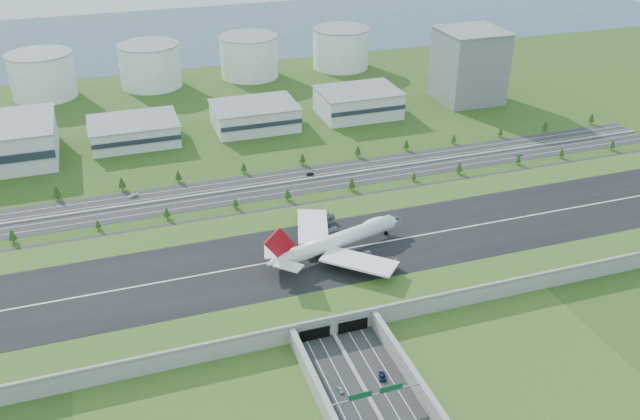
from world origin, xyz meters
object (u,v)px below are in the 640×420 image
object	(u,v)px
fuel_tank_a	(42,76)
car_2	(382,376)
office_tower	(469,66)
car_0	(340,390)
car_6	(518,154)
car_5	(310,174)
car_7	(133,195)
boeing_747	(338,240)

from	to	relation	value
fuel_tank_a	car_2	world-z (taller)	fuel_tank_a
office_tower	fuel_tank_a	world-z (taller)	office_tower
office_tower	car_0	bearing A→B (deg)	-126.98
fuel_tank_a	car_2	xyz separation A→B (m)	(128.97, -390.56, -16.60)
fuel_tank_a	car_6	distance (m)	373.47
car_0	car_5	xyz separation A→B (m)	(46.72, 182.87, 0.05)
car_7	fuel_tank_a	bearing A→B (deg)	176.01
car_0	car_7	bearing A→B (deg)	106.63
car_6	car_7	xyz separation A→B (m)	(-246.69, 20.55, 0.09)
office_tower	car_0	world-z (taller)	office_tower
fuel_tank_a	car_2	distance (m)	411.63
office_tower	car_7	world-z (taller)	office_tower
car_6	office_tower	bearing A→B (deg)	-23.59
boeing_747	car_2	size ratio (longest dim) A/B	13.88
office_tower	car_5	world-z (taller)	office_tower
office_tower	boeing_747	bearing A→B (deg)	-132.62
car_2	car_6	bearing A→B (deg)	-121.12
car_0	car_2	xyz separation A→B (m)	(17.76, 1.76, 0.09)
fuel_tank_a	car_7	world-z (taller)	fuel_tank_a
car_5	car_2	bearing A→B (deg)	-7.22
boeing_747	office_tower	bearing A→B (deg)	31.95
office_tower	car_2	xyz separation A→B (m)	(-191.03, -275.56, -26.60)
car_5	car_6	xyz separation A→B (m)	(139.81, -15.39, -0.01)
fuel_tank_a	boeing_747	bearing A→B (deg)	-65.92
boeing_747	fuel_tank_a	bearing A→B (deg)	98.65
fuel_tank_a	car_0	world-z (taller)	fuel_tank_a
car_2	car_6	world-z (taller)	car_2
boeing_747	car_6	world-z (taller)	boeing_747
fuel_tank_a	car_6	xyz separation A→B (m)	(297.74, -224.84, -16.65)
boeing_747	car_6	distance (m)	181.19
office_tower	fuel_tank_a	bearing A→B (deg)	160.23
car_7	boeing_747	bearing A→B (deg)	21.43
car_0	car_5	world-z (taller)	car_5
fuel_tank_a	car_7	size ratio (longest dim) A/B	8.78
car_0	car_2	bearing A→B (deg)	4.55
fuel_tank_a	boeing_747	xyz separation A→B (m)	(139.21, -311.45, -2.58)
boeing_747	car_2	xyz separation A→B (m)	(-10.25, -79.11, -14.02)
car_2	car_7	world-z (taller)	car_7
car_7	car_2	bearing A→B (deg)	4.68
car_0	car_7	distance (m)	197.41
car_6	car_7	world-z (taller)	car_7
car_2	office_tower	bearing A→B (deg)	-110.33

